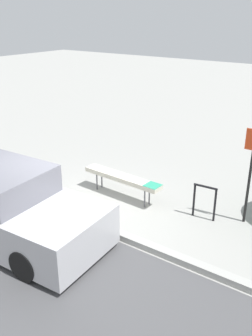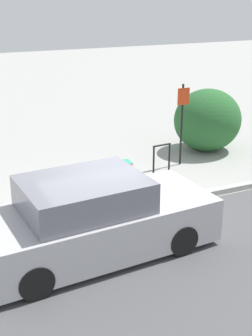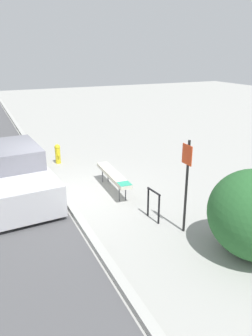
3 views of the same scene
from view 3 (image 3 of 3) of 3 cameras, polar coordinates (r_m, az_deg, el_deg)
ground_plane at (r=10.10m, az=-10.81°, el=-5.02°), size 60.00×60.00×0.00m
curb at (r=10.07m, az=-10.84°, el=-4.69°), size 60.00×0.20×0.13m
bench at (r=10.18m, az=-2.23°, el=-1.23°), size 2.26×0.45×0.60m
bike_rack at (r=8.49m, az=4.81°, el=-5.93°), size 0.55×0.09×0.83m
sign_post at (r=7.70m, az=10.49°, el=-1.84°), size 0.36×0.08×2.30m
fire_hydrant at (r=13.01m, az=-11.81°, el=2.54°), size 0.36×0.22×0.77m
parked_car_near at (r=10.42m, az=-19.22°, el=-0.94°), size 4.69×2.14×1.53m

